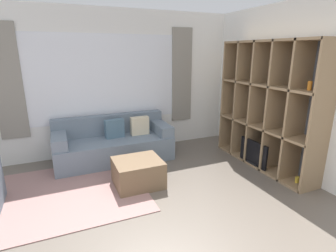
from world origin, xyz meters
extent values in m
cube|color=white|center=(0.00, 3.35, 1.35)|extent=(6.33, 0.07, 2.70)
cube|color=white|center=(0.00, 3.31, 1.45)|extent=(2.82, 0.01, 1.60)
cube|color=gray|center=(-1.58, 3.30, 1.45)|extent=(0.44, 0.03, 1.90)
cube|color=gray|center=(1.58, 3.30, 1.45)|extent=(0.44, 0.03, 1.90)
cube|color=white|center=(2.60, 1.66, 1.35)|extent=(0.07, 4.52, 2.70)
cube|color=gray|center=(-0.84, 1.93, 0.01)|extent=(2.05, 1.88, 0.01)
cube|color=#515660|center=(2.56, 1.61, 1.06)|extent=(0.02, 2.00, 2.12)
cube|color=#997A56|center=(2.35, 0.61, 1.06)|extent=(0.44, 0.04, 2.12)
cube|color=#997A56|center=(2.35, 1.01, 1.06)|extent=(0.44, 0.04, 2.12)
cube|color=#997A56|center=(2.35, 1.41, 1.06)|extent=(0.44, 0.04, 2.12)
cube|color=#997A56|center=(2.35, 1.81, 1.06)|extent=(0.44, 0.04, 2.12)
cube|color=#997A56|center=(2.35, 2.21, 1.06)|extent=(0.44, 0.04, 2.12)
cube|color=#997A56|center=(2.35, 2.61, 1.06)|extent=(0.44, 0.04, 2.12)
cube|color=#997A56|center=(2.35, 1.61, 0.02)|extent=(0.44, 2.00, 0.04)
cube|color=#997A56|center=(2.35, 1.61, 0.71)|extent=(0.44, 2.00, 0.04)
cube|color=#997A56|center=(2.35, 1.61, 1.41)|extent=(0.44, 2.00, 0.04)
cube|color=#997A56|center=(2.35, 1.61, 2.10)|extent=(0.44, 2.00, 0.04)
cube|color=black|center=(2.17, 1.63, 0.25)|extent=(0.04, 0.64, 0.42)
cube|color=black|center=(2.19, 1.63, 0.05)|extent=(0.10, 0.24, 0.03)
cylinder|color=gold|center=(2.33, 0.82, 0.08)|extent=(0.06, 0.06, 0.09)
cylinder|color=orange|center=(2.33, 0.85, 1.49)|extent=(0.06, 0.06, 0.12)
cylinder|color=white|center=(2.33, 2.42, 0.79)|extent=(0.08, 0.08, 0.13)
cylinder|color=gold|center=(2.33, 1.99, 1.49)|extent=(0.06, 0.06, 0.13)
cube|color=slate|center=(0.00, 2.83, 0.21)|extent=(2.06, 0.85, 0.42)
cube|color=slate|center=(0.00, 3.17, 0.60)|extent=(2.06, 0.18, 0.37)
cube|color=slate|center=(-0.91, 2.83, 0.52)|extent=(0.24, 0.79, 0.19)
cube|color=slate|center=(0.91, 2.83, 0.52)|extent=(0.24, 0.79, 0.19)
cube|color=slate|center=(0.03, 2.89, 0.59)|extent=(0.35, 0.16, 0.34)
cube|color=beige|center=(0.51, 2.89, 0.59)|extent=(0.34, 0.12, 0.34)
cube|color=brown|center=(0.13, 1.77, 0.20)|extent=(0.69, 0.61, 0.40)
camera|label=1|loc=(-0.86, -1.69, 1.95)|focal=28.00mm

